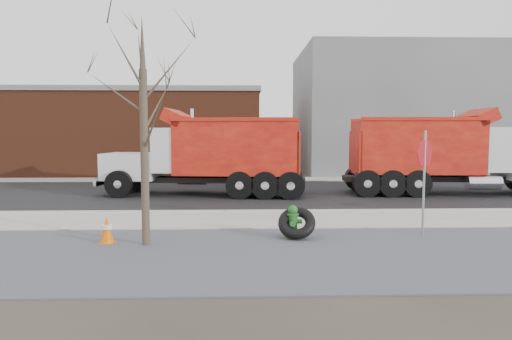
{
  "coord_description": "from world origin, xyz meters",
  "views": [
    {
      "loc": [
        -0.99,
        -12.97,
        2.59
      ],
      "look_at": [
        -0.55,
        1.57,
        1.4
      ],
      "focal_mm": 32.0,
      "sensor_mm": 36.0,
      "label": 1
    }
  ],
  "objects_px": {
    "truck_tire": "(297,223)",
    "dump_truck_red_b": "(212,152)",
    "fire_hydrant": "(293,223)",
    "stop_sign": "(424,164)",
    "dump_truck_red_a": "(442,152)"
  },
  "relations": [
    {
      "from": "truck_tire",
      "to": "stop_sign",
      "type": "relative_size",
      "value": 0.4
    },
    {
      "from": "fire_hydrant",
      "to": "truck_tire",
      "type": "xyz_separation_m",
      "value": [
        0.08,
        -0.1,
        0.02
      ]
    },
    {
      "from": "fire_hydrant",
      "to": "dump_truck_red_b",
      "type": "distance_m",
      "value": 8.26
    },
    {
      "from": "truck_tire",
      "to": "dump_truck_red_a",
      "type": "xyz_separation_m",
      "value": [
        7.06,
        7.92,
        1.4
      ]
    },
    {
      "from": "truck_tire",
      "to": "dump_truck_red_b",
      "type": "distance_m",
      "value": 8.37
    },
    {
      "from": "fire_hydrant",
      "to": "dump_truck_red_b",
      "type": "xyz_separation_m",
      "value": [
        -2.46,
        7.76,
        1.41
      ]
    },
    {
      "from": "truck_tire",
      "to": "dump_truck_red_b",
      "type": "xyz_separation_m",
      "value": [
        -2.54,
        7.86,
        1.38
      ]
    },
    {
      "from": "truck_tire",
      "to": "dump_truck_red_b",
      "type": "height_order",
      "value": "dump_truck_red_b"
    },
    {
      "from": "fire_hydrant",
      "to": "dump_truck_red_b",
      "type": "height_order",
      "value": "dump_truck_red_b"
    },
    {
      "from": "stop_sign",
      "to": "dump_truck_red_a",
      "type": "distance_m",
      "value": 8.56
    },
    {
      "from": "truck_tire",
      "to": "dump_truck_red_b",
      "type": "relative_size",
      "value": 0.13
    },
    {
      "from": "dump_truck_red_a",
      "to": "fire_hydrant",
      "type": "bearing_deg",
      "value": -128.8
    },
    {
      "from": "truck_tire",
      "to": "dump_truck_red_a",
      "type": "relative_size",
      "value": 0.12
    },
    {
      "from": "stop_sign",
      "to": "dump_truck_red_a",
      "type": "height_order",
      "value": "dump_truck_red_a"
    },
    {
      "from": "stop_sign",
      "to": "dump_truck_red_b",
      "type": "relative_size",
      "value": 0.32
    }
  ]
}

